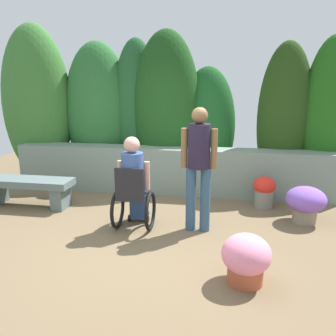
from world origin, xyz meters
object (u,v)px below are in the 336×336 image
stone_bench (27,187)px  person_standing_companion (199,161)px  person_in_wheelchair (134,186)px  flower_pot_red_accent (306,202)px  flower_pot_purple_near (264,190)px  flower_pot_terracotta_by_wall (246,258)px

stone_bench → person_standing_companion: (2.91, -0.51, 0.67)m
person_in_wheelchair → flower_pot_red_accent: person_in_wheelchair is taller
person_standing_companion → flower_pot_purple_near: size_ratio=3.25×
flower_pot_purple_near → stone_bench: bearing=-171.3°
stone_bench → flower_pot_red_accent: flower_pot_red_accent is taller
flower_pot_red_accent → person_in_wheelchair: bearing=-165.6°
stone_bench → person_standing_companion: bearing=-14.6°
person_in_wheelchair → person_standing_companion: size_ratio=0.77×
stone_bench → person_in_wheelchair: person_in_wheelchair is taller
person_in_wheelchair → flower_pot_purple_near: bearing=42.2°
person_standing_companion → flower_pot_red_accent: (1.55, 0.56, -0.68)m
flower_pot_purple_near → flower_pot_terracotta_by_wall: (-0.40, -2.36, -0.02)m
flower_pot_terracotta_by_wall → flower_pot_red_accent: flower_pot_red_accent is taller
person_in_wheelchair → flower_pot_red_accent: bearing=24.8°
person_standing_companion → flower_pot_terracotta_by_wall: (0.61, -1.25, -0.72)m
stone_bench → flower_pot_red_accent: bearing=-4.1°
stone_bench → flower_pot_purple_near: size_ratio=2.93×
person_standing_companion → flower_pot_purple_near: person_standing_companion is taller
flower_pot_terracotta_by_wall → person_standing_companion: bearing=115.9°
stone_bench → person_in_wheelchair: size_ratio=1.16×
flower_pot_purple_near → flower_pot_red_accent: (0.54, -0.55, 0.02)m
person_standing_companion → person_in_wheelchair: bearing=-168.8°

